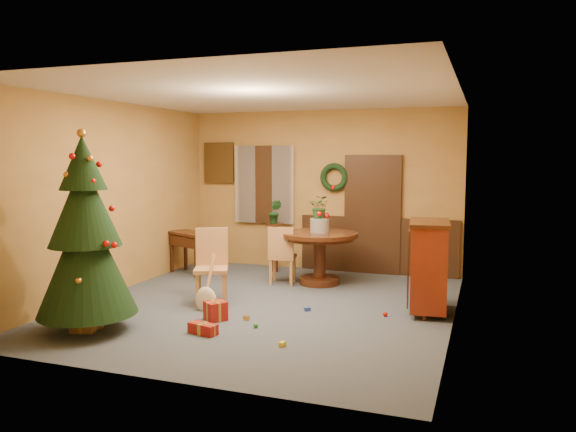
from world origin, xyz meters
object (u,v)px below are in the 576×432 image
at_px(writing_desk, 190,242).
at_px(dining_table, 320,248).
at_px(chair_near, 212,263).
at_px(sideboard, 429,264).
at_px(christmas_tree, 85,237).

bearing_deg(writing_desk, dining_table, -0.18).
xyz_separation_m(chair_near, sideboard, (2.95, 0.50, 0.09)).
relative_size(dining_table, chair_near, 1.17).
bearing_deg(christmas_tree, writing_desk, 98.50).
relative_size(dining_table, christmas_tree, 0.52).
xyz_separation_m(dining_table, sideboard, (1.84, -1.15, 0.06)).
height_order(christmas_tree, writing_desk, christmas_tree).
distance_m(chair_near, christmas_tree, 1.93).
distance_m(writing_desk, sideboard, 4.37).
bearing_deg(dining_table, chair_near, -124.09).
height_order(writing_desk, sideboard, sideboard).
bearing_deg(chair_near, dining_table, 55.91).
xyz_separation_m(dining_table, writing_desk, (-2.38, 0.01, -0.03)).
bearing_deg(sideboard, christmas_tree, -149.75).
xyz_separation_m(christmas_tree, writing_desk, (-0.50, 3.32, -0.57)).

